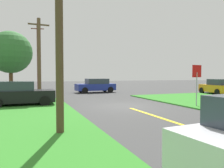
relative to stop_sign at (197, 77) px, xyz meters
The scene contains 9 objects.
ground_plane 4.98m from the stop_sign, 153.78° to the left, with size 120.00×120.00×0.00m, color #404040.
stop_sign is the anchor object (origin of this frame).
car_on_crossroad 10.57m from the stop_sign, 35.86° to the left, with size 2.70×4.11×1.62m.
car_approaching_junction 13.73m from the stop_sign, 100.98° to the left, with size 4.63×2.21×1.62m.
parked_car_near_building 11.46m from the stop_sign, 156.25° to the left, with size 4.13×2.13×1.62m.
utility_pole_near 9.76m from the stop_sign, 159.41° to the right, with size 1.80×0.34×7.48m.
utility_pole_mid 13.16m from the stop_sign, 133.85° to the left, with size 1.80×0.30×7.04m.
utility_pole_far 24.00m from the stop_sign, 111.34° to the left, with size 1.79×0.42×9.45m.
oak_tree_left 18.61m from the stop_sign, 129.31° to the left, with size 4.41×4.41×6.64m.
Camera 1 is at (-5.78, -12.81, 2.02)m, focal length 34.57 mm.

